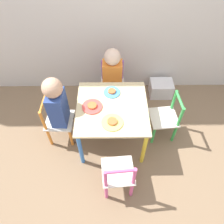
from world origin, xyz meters
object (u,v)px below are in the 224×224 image
Objects in this scene: child_back at (112,75)px; child_left at (59,106)px; plate_left at (92,106)px; kids_table at (112,112)px; chair_green at (166,118)px; plate_front at (112,122)px; chair_purple at (112,84)px; chair_pink at (118,175)px; chair_orange at (57,121)px; plate_back at (112,92)px; storage_bin at (161,88)px.

child_back is 0.66m from child_left.
plate_left is (-0.18, -0.47, 0.05)m from child_back.
plate_left reaches higher than kids_table.
plate_front is at bearing -72.33° from chair_green.
chair_purple and chair_pink have the same top height.
chair_orange is 0.23m from child_left.
chair_purple is 0.65× the size of child_left.
child_back is at bearing 89.29° from plate_front.
child_back reaches higher than kids_table.
chair_green is 0.59m from plate_back.
storage_bin is (0.58, 0.09, -0.16)m from chair_purple.
chair_purple and chair_orange have the same top height.
child_left is at bearing 157.45° from plate_front.
plate_front is (0.17, -0.17, 0.00)m from plate_left.
plate_left reaches higher than storage_bin.
plate_back is at bearing -90.57° from child_back.
storage_bin is (1.12, 0.60, -0.16)m from chair_orange.
chair_pink is at bearing -86.33° from plate_back.
child_left reaches higher than plate_left.
plate_front is at bearing -45.00° from plate_left.
child_left reaches higher than chair_orange.
chair_green is 1.93× the size of storage_bin.
chair_pink is 3.29× the size of plate_back.
chair_pink is at bearing -115.56° from storage_bin.
chair_green is at bearing -85.88° from child_left.
child_back reaches higher than plate_front.
child_left is 0.30m from plate_left.
plate_back is 0.25m from plate_left.
chair_orange and chair_pink have the same top height.
storage_bin is at bearing 38.91° from plate_left.
chair_pink is (0.05, -0.53, -0.17)m from kids_table.
chair_green is 3.29× the size of plate_back.
kids_table is 0.19m from plate_back.
kids_table is 0.56m from chair_pink.
kids_table is 1.24× the size of chair_pink.
chair_orange is 0.43m from plate_left.
kids_table is 0.19m from plate_left.
plate_left is (0.30, -0.02, 0.02)m from child_left.
kids_table is 0.86× the size of child_back.
chair_pink is at bearing -67.41° from plate_left.
chair_purple is 1.00× the size of chair_pink.
child_back is 0.30m from plate_back.
chair_pink is (0.04, -1.06, 0.00)m from chair_purple.
kids_table is 3.54× the size of plate_left.
child_left reaches higher than chair_purple.
plate_left is (-0.70, -0.05, 0.24)m from chair_green.
plate_back and plate_left have the same top height.
plate_front is at bearing -89.74° from child_back.
chair_green and plate_back have the same top height.
chair_green is (0.52, -0.48, 0.00)m from chair_purple.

